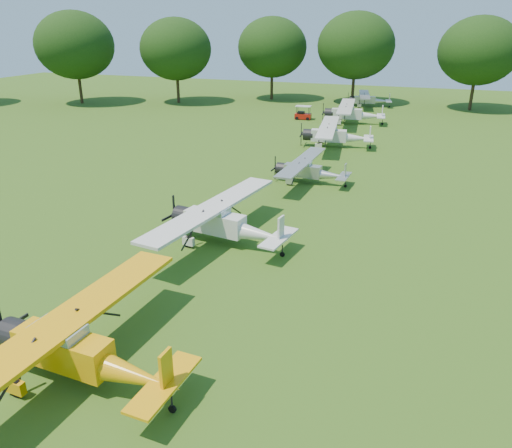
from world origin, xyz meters
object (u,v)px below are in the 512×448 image
Objects in this scene: aircraft_6 at (352,112)px; aircraft_7 at (368,99)px; aircraft_5 at (334,134)px; golf_cart at (303,115)px; aircraft_2 at (76,349)px; aircraft_4 at (308,169)px; aircraft_3 at (223,221)px.

aircraft_6 is 13.52m from aircraft_7.
aircraft_5 reaches higher than golf_cart.
aircraft_6 is (0.66, 49.37, 0.00)m from aircraft_2.
aircraft_5 is (1.15, 36.87, -0.06)m from aircraft_2.
golf_cart is at bearing 165.69° from aircraft_6.
aircraft_5 is at bearing 94.43° from aircraft_4.
aircraft_7 is (-0.44, 26.02, -0.16)m from aircraft_5.
aircraft_3 is 0.98× the size of aircraft_6.
aircraft_3 is 24.67m from aircraft_5.
aircraft_4 is 26.53m from golf_cart.
aircraft_3 is 1.03× the size of aircraft_5.
aircraft_2 is 1.02× the size of aircraft_3.
aircraft_7 is at bearing 83.02° from aircraft_5.
aircraft_7 reaches higher than golf_cart.
aircraft_5 is (1.09, 24.65, -0.04)m from aircraft_3.
aircraft_2 is 12.22m from aircraft_3.
aircraft_2 reaches higher than aircraft_7.
golf_cart is (-6.23, -12.73, -0.57)m from aircraft_7.
aircraft_6 is (-0.48, 12.50, 0.06)m from aircraft_5.
aircraft_3 is 38.35m from golf_cart.
aircraft_3 is at bearing -100.64° from aircraft_7.
aircraft_7 is at bearing 92.69° from aircraft_2.
aircraft_7 is at bearing 82.76° from aircraft_6.
golf_cart is (-6.67, 13.29, -0.74)m from aircraft_5.
aircraft_5 is 0.95× the size of aircraft_6.
aircraft_7 is 4.80× the size of golf_cart.
aircraft_6 is at bearing 84.27° from aircraft_5.
aircraft_3 is 1.18× the size of aircraft_7.
aircraft_7 is (0.04, 13.52, -0.23)m from aircraft_6.
aircraft_7 is (-0.98, 38.26, 0.06)m from aircraft_4.
aircraft_2 reaches higher than golf_cart.
aircraft_3 reaches higher than aircraft_4.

